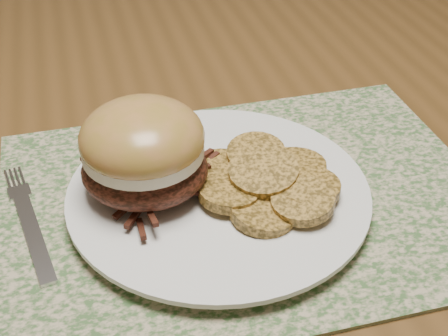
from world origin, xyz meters
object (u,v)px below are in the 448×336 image
Objects in this scene: dinner_plate at (219,195)px; pork_sandwich at (143,151)px; dining_table at (288,161)px; fork at (28,220)px.

pork_sandwich is at bearing 165.47° from dinner_plate.
dining_table is at bearing 49.98° from dinner_plate.
pork_sandwich reaches higher than dining_table.
pork_sandwich is at bearing -144.66° from dining_table.
dining_table is 0.27m from pork_sandwich.
dinner_plate is 0.08m from pork_sandwich.
fork is (-0.17, 0.02, -0.01)m from dinner_plate.
fork is (-0.11, 0.00, -0.06)m from pork_sandwich.
dinner_plate is at bearing -16.03° from fork.
dining_table is 10.29× the size of pork_sandwich.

